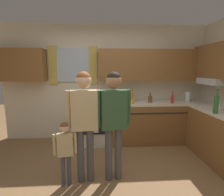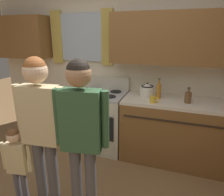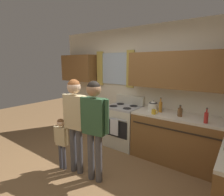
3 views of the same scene
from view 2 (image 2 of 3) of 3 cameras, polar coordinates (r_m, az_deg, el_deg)
name	(u,v)px [view 2 (image 2 of 3)]	position (r m, az deg, el deg)	size (l,w,h in m)	color
back_wall_unit	(129,55)	(3.15, 4.88, 11.91)	(4.60, 0.42, 2.60)	beige
stove_oven	(102,119)	(3.25, -2.67, -5.98)	(0.70, 0.67, 1.10)	beige
bottle_squat_brown	(188,97)	(2.82, 20.39, 0.24)	(0.08, 0.08, 0.21)	brown
bottle_oil_amber	(159,91)	(2.88, 12.83, 1.94)	(0.06, 0.06, 0.29)	#B27223
mug_mustard_yellow	(153,99)	(2.70, 11.34, -0.38)	(0.12, 0.08, 0.09)	gold
stovetop_kettle	(147,90)	(2.93, 9.77, 2.14)	(0.27, 0.20, 0.21)	silver
adult_holding_child	(41,121)	(2.00, -19.17, -6.05)	(0.49, 0.21, 1.58)	#4C4C51
adult_in_plaid	(81,127)	(1.81, -8.57, -7.93)	(0.49, 0.21, 1.58)	#4C4C51
small_child	(17,161)	(2.29, -24.90, -15.55)	(0.31, 0.12, 0.91)	#4C4C56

